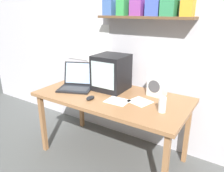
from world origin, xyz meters
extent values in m
plane|color=#585A59|center=(0.00, 0.00, 0.00)|extent=(12.00, 12.00, 0.00)
cube|color=silver|center=(0.00, 0.49, 1.30)|extent=(5.60, 0.06, 2.60)
cube|color=white|center=(-0.66, 0.45, 1.14)|extent=(0.66, 0.01, 0.46)
cube|color=brown|center=(0.14, 0.37, 1.46)|extent=(1.01, 0.18, 0.02)
cube|color=#4266AE|center=(-0.28, 0.40, 1.56)|extent=(0.12, 0.12, 0.18)
cube|color=green|center=(-0.11, 0.38, 1.58)|extent=(0.09, 0.15, 0.21)
cube|color=#8C3D93|center=(0.05, 0.40, 1.58)|extent=(0.13, 0.12, 0.21)
cube|color=#4259BE|center=(0.23, 0.40, 1.57)|extent=(0.14, 0.13, 0.19)
cube|color=#318754|center=(0.39, 0.38, 1.56)|extent=(0.14, 0.15, 0.18)
cube|color=gold|center=(0.55, 0.40, 1.58)|extent=(0.11, 0.12, 0.21)
cube|color=#A26E45|center=(0.00, 0.00, 0.70)|extent=(1.53, 0.78, 0.03)
cube|color=#A26E45|center=(-0.70, -0.33, 0.34)|extent=(0.04, 0.05, 0.68)
cube|color=#A26E45|center=(0.70, -0.33, 0.34)|extent=(0.04, 0.05, 0.68)
cube|color=#A26E45|center=(-0.70, 0.33, 0.34)|extent=(0.04, 0.05, 0.68)
cube|color=#A26E45|center=(0.70, 0.33, 0.34)|extent=(0.04, 0.05, 0.68)
cube|color=black|center=(-0.11, 0.16, 0.90)|extent=(0.33, 0.34, 0.37)
cube|color=silver|center=(-0.11, -0.01, 0.91)|extent=(0.27, 0.01, 0.27)
cube|color=black|center=(-0.43, -0.07, 0.72)|extent=(0.42, 0.37, 0.02)
cube|color=#38383A|center=(-0.42, -0.09, 0.73)|extent=(0.32, 0.24, 0.00)
cube|color=black|center=(-0.49, 0.07, 0.85)|extent=(0.35, 0.20, 0.24)
cube|color=#A7C7F0|center=(-0.49, 0.07, 0.85)|extent=(0.31, 0.18, 0.22)
cylinder|color=white|center=(-0.41, 0.27, 0.72)|extent=(0.12, 0.12, 0.01)
cylinder|color=white|center=(-0.41, 0.27, 0.86)|extent=(0.02, 0.02, 0.26)
sphere|color=white|center=(-0.41, 0.20, 0.99)|extent=(0.12, 0.12, 0.12)
cylinder|color=white|center=(0.56, -0.09, 0.78)|extent=(0.07, 0.07, 0.13)
cylinder|color=#CC3D47|center=(0.56, -0.09, 0.76)|extent=(0.06, 0.06, 0.09)
cube|color=silver|center=(0.38, 0.25, 0.84)|extent=(0.18, 0.15, 0.25)
cylinder|color=#4C4C51|center=(0.37, 0.17, 0.83)|extent=(0.12, 0.02, 0.12)
ellipsoid|color=black|center=(-0.12, -0.20, 0.73)|extent=(0.06, 0.11, 0.03)
cube|color=white|center=(0.31, 0.01, 0.72)|extent=(0.24, 0.23, 0.00)
cube|color=white|center=(0.12, -0.10, 0.72)|extent=(0.22, 0.18, 0.00)
camera|label=1|loc=(1.10, -1.72, 1.53)|focal=35.00mm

